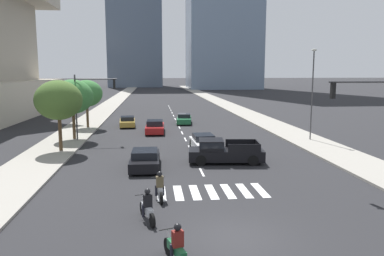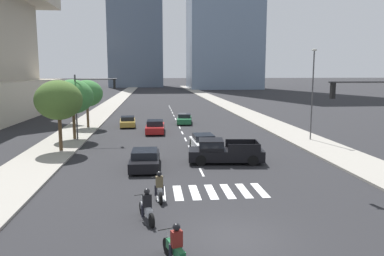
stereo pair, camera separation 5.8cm
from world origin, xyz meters
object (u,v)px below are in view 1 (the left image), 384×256
motorcycle_third (147,208)px  street_tree_nearest (58,100)px  street_tree_second (73,97)px  pickup_truck (222,151)px  sedan_white_1 (204,143)px  traffic_signal_near (371,110)px  motorcycle_trailing (177,248)px  sedan_green_2 (184,119)px  traffic_signal_far (91,96)px  street_lamp_east (312,88)px  street_tree_third (87,94)px  sedan_gold_0 (127,122)px  sedan_red_3 (155,127)px  motorcycle_lead (160,188)px  sedan_black_4 (145,159)px

motorcycle_third → street_tree_nearest: (-7.10, 14.98, 3.61)m
street_tree_second → pickup_truck: bearing=-39.7°
sedan_white_1 → traffic_signal_near: bearing=33.3°
motorcycle_trailing → sedan_green_2: 34.90m
traffic_signal_near → traffic_signal_far: size_ratio=1.01×
motorcycle_trailing → street_lamp_east: bearing=-51.7°
street_tree_nearest → street_tree_third: 12.95m
sedan_gold_0 → traffic_signal_near: 29.51m
sedan_green_2 → sedan_red_3: size_ratio=0.90×
motorcycle_trailing → sedan_gold_0: size_ratio=0.47×
sedan_red_3 → street_tree_nearest: 12.35m
sedan_gold_0 → motorcycle_lead: bearing=-176.5°
motorcycle_trailing → street_tree_nearest: 20.82m
sedan_green_2 → sedan_red_3: (-3.71, -6.88, 0.05)m
motorcycle_lead → street_tree_second: (-7.69, 17.61, 3.54)m
traffic_signal_far → street_tree_nearest: bearing=-110.6°
sedan_gold_0 → sedan_black_4: (2.43, -19.81, 0.02)m
street_tree_second → sedan_green_2: bearing=42.9°
pickup_truck → street_lamp_east: street_lamp_east is taller
motorcycle_third → traffic_signal_near: (12.38, 3.97, 3.72)m
sedan_red_3 → sedan_gold_0: bearing=34.6°
pickup_truck → street_tree_nearest: 13.63m
motorcycle_trailing → street_tree_second: (-8.12, 24.20, 3.54)m
sedan_red_3 → street_tree_nearest: size_ratio=0.86×
traffic_signal_near → street_tree_third: size_ratio=1.14×
traffic_signal_near → street_tree_nearest: 22.37m
motorcycle_trailing → street_tree_second: size_ratio=0.37×
motorcycle_third → sedan_white_1: motorcycle_third is taller
motorcycle_third → sedan_gold_0: bearing=-11.1°
traffic_signal_far → street_tree_nearest: 5.00m
street_tree_third → traffic_signal_far: bearing=-78.0°
sedan_green_2 → street_lamp_east: 17.58m
traffic_signal_far → street_lamp_east: size_ratio=0.72×
motorcycle_lead → street_tree_second: size_ratio=0.37×
traffic_signal_near → street_tree_nearest: (-19.47, 11.01, -0.11)m
traffic_signal_near → sedan_black_4: bearing=-22.7°
motorcycle_lead → sedan_black_4: 6.58m
sedan_gold_0 → street_lamp_east: street_lamp_east is taller
motorcycle_third → street_tree_nearest: 16.97m
motorcycle_lead → sedan_green_2: motorcycle_lead is taller
sedan_gold_0 → sedan_red_3: (3.22, -5.05, 0.05)m
sedan_white_1 → sedan_green_2: bearing=178.1°
sedan_black_4 → street_tree_second: (-6.84, 11.08, 3.53)m
pickup_truck → traffic_signal_near: (7.19, -6.16, 3.49)m
sedan_gold_0 → sedan_green_2: sedan_green_2 is taller
traffic_signal_near → motorcycle_lead: bearing=6.0°
motorcycle_trailing → traffic_signal_near: size_ratio=0.34×
sedan_red_3 → sedan_black_4: sedan_red_3 is taller
sedan_gold_0 → street_lamp_east: size_ratio=0.53×
street_tree_nearest → street_tree_third: bearing=90.0°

